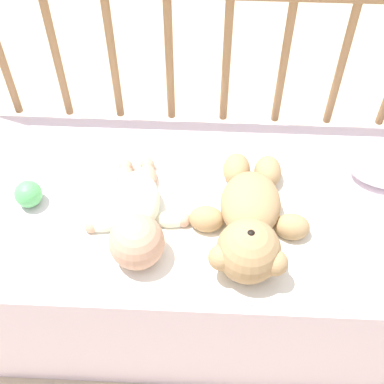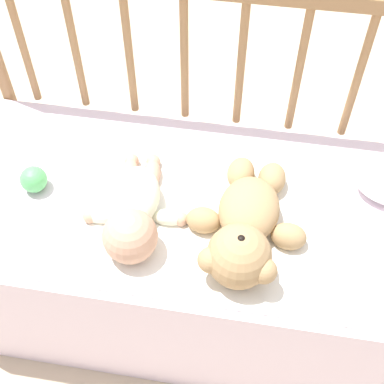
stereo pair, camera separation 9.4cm
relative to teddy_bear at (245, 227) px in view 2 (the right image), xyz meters
name	(u,v)px [view 2 (the right image)]	position (x,y,z in m)	size (l,w,h in m)	color
ground_plane	(193,293)	(-0.14, 0.09, -0.53)	(12.00, 12.00, 0.00)	#C6B293
crib_mattress	(193,254)	(-0.14, 0.09, -0.29)	(1.26, 0.59, 0.47)	silver
crib_rail	(212,76)	(-0.14, 0.41, 0.09)	(1.26, 0.04, 0.89)	#997047
blanket	(201,213)	(-0.11, 0.06, -0.06)	(0.74, 0.49, 0.01)	white
teddy_bear	(245,227)	(0.00, 0.00, 0.00)	(0.29, 0.39, 0.15)	tan
baby	(134,211)	(-0.26, 0.01, -0.01)	(0.26, 0.35, 0.13)	#EAEACC
toy_ball	(34,179)	(-0.54, 0.08, -0.02)	(0.07, 0.07, 0.07)	#59BF66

